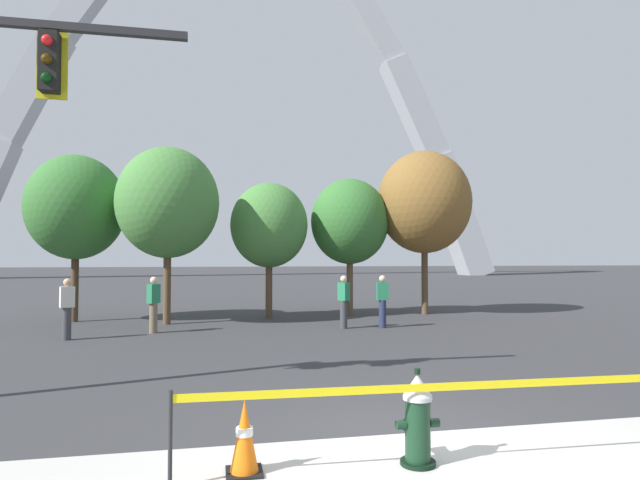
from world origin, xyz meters
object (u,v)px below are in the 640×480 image
(monument_arch, at_px, (236,102))
(pedestrian_standing_center, at_px, (67,308))
(pedestrian_walking_left, at_px, (153,304))
(pedestrian_walking_right, at_px, (382,301))
(fire_hydrant, at_px, (417,419))
(traffic_cone_by_hydrant, at_px, (244,437))
(pedestrian_near_trees, at_px, (344,301))

(monument_arch, height_order, pedestrian_standing_center, monument_arch)
(pedestrian_walking_left, distance_m, pedestrian_walking_right, 6.71)
(fire_hydrant, relative_size, traffic_cone_by_hydrant, 1.36)
(monument_arch, distance_m, pedestrian_standing_center, 48.74)
(pedestrian_standing_center, bearing_deg, traffic_cone_by_hydrant, -66.55)
(fire_hydrant, relative_size, monument_arch, 0.02)
(pedestrian_standing_center, bearing_deg, monument_arch, 82.38)
(pedestrian_near_trees, bearing_deg, pedestrian_walking_right, -2.67)
(fire_hydrant, height_order, pedestrian_walking_right, pedestrian_walking_right)
(pedestrian_standing_center, relative_size, pedestrian_near_trees, 1.00)
(monument_arch, relative_size, pedestrian_near_trees, 38.81)
(monument_arch, xyz_separation_m, pedestrian_walking_right, (2.81, -43.88, -18.86))
(pedestrian_near_trees, bearing_deg, traffic_cone_by_hydrant, -109.19)
(traffic_cone_by_hydrant, bearing_deg, pedestrian_walking_right, 64.81)
(fire_hydrant, distance_m, pedestrian_near_trees, 10.35)
(monument_arch, distance_m, pedestrian_walking_left, 47.74)
(pedestrian_standing_center, relative_size, pedestrian_walking_right, 1.00)
(pedestrian_walking_left, bearing_deg, fire_hydrant, -70.03)
(pedestrian_near_trees, bearing_deg, pedestrian_walking_left, 178.52)
(pedestrian_standing_center, distance_m, pedestrian_near_trees, 7.59)
(traffic_cone_by_hydrant, xyz_separation_m, monument_arch, (1.90, 53.89, 19.32))
(pedestrian_walking_left, bearing_deg, traffic_cone_by_hydrant, -78.90)
(traffic_cone_by_hydrant, relative_size, monument_arch, 0.01)
(fire_hydrant, relative_size, pedestrian_walking_left, 0.62)
(fire_hydrant, bearing_deg, pedestrian_walking_left, 109.97)
(pedestrian_standing_center, height_order, pedestrian_walking_right, same)
(pedestrian_walking_left, height_order, pedestrian_near_trees, same)
(pedestrian_walking_right, bearing_deg, traffic_cone_by_hydrant, -115.19)
(traffic_cone_by_hydrant, bearing_deg, fire_hydrant, -4.29)
(monument_arch, bearing_deg, pedestrian_near_trees, -87.91)
(traffic_cone_by_hydrant, relative_size, pedestrian_standing_center, 0.46)
(traffic_cone_by_hydrant, height_order, pedestrian_near_trees, pedestrian_near_trees)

